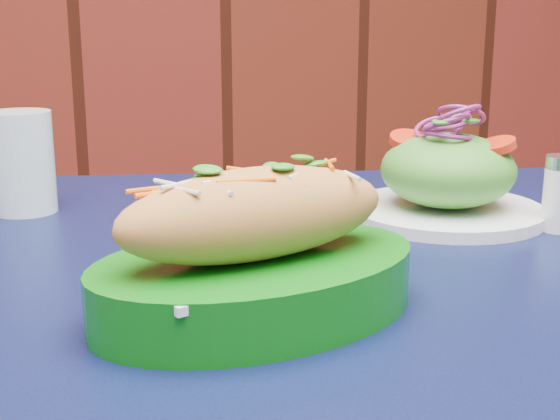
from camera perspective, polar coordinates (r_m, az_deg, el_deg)
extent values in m
cube|color=black|center=(0.64, 2.25, -5.66)|extent=(0.92, 0.92, 0.03)
cube|color=white|center=(0.54, -1.75, -3.81)|extent=(0.20, 0.16, 0.01)
ellipsoid|color=#E49048|center=(0.53, -1.78, -0.26)|extent=(0.21, 0.13, 0.06)
cylinder|color=white|center=(0.81, 12.02, -0.12)|extent=(0.20, 0.20, 0.01)
ellipsoid|color=#4C992D|center=(0.80, 12.18, 2.88)|extent=(0.14, 0.14, 0.07)
cylinder|color=red|center=(0.79, 15.53, 4.88)|extent=(0.04, 0.04, 0.01)
cylinder|color=red|center=(0.81, 9.42, 5.40)|extent=(0.04, 0.04, 0.01)
cylinder|color=red|center=(0.83, 11.04, 5.60)|extent=(0.04, 0.04, 0.01)
torus|color=#841C68|center=(0.80, 12.34, 5.86)|extent=(0.05, 0.05, 0.00)
torus|color=#841C68|center=(0.80, 12.35, 6.14)|extent=(0.05, 0.05, 0.00)
torus|color=#841C68|center=(0.80, 12.37, 6.43)|extent=(0.05, 0.05, 0.00)
torus|color=#841C68|center=(0.80, 12.38, 6.71)|extent=(0.05, 0.05, 0.00)
torus|color=#841C68|center=(0.79, 12.40, 7.00)|extent=(0.05, 0.05, 0.00)
torus|color=#841C68|center=(0.79, 12.41, 7.29)|extent=(0.05, 0.05, 0.00)
cylinder|color=silver|center=(0.85, -18.34, 3.33)|extent=(0.07, 0.07, 0.11)
cylinder|color=white|center=(0.79, 19.82, 0.71)|extent=(0.03, 0.03, 0.06)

